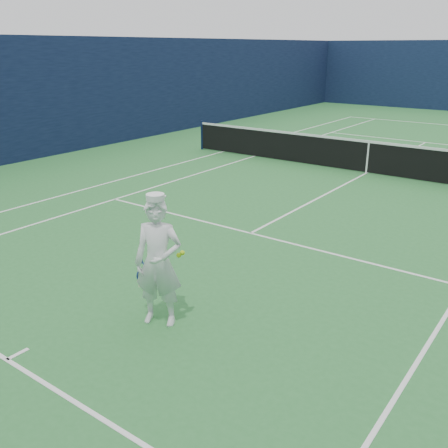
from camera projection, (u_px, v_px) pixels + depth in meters
name	position (u px, v px, depth m)	size (l,w,h in m)	color
ground	(366.00, 173.00, 15.19)	(80.00, 80.00, 0.00)	#2C7334
court_markings	(366.00, 173.00, 15.19)	(11.03, 23.83, 0.01)	white
windscreen_fence	(373.00, 107.00, 14.52)	(20.12, 36.12, 4.00)	#0F1A38
tennis_net	(368.00, 155.00, 15.01)	(12.88, 0.09, 1.07)	#141E4C
tennis_player	(158.00, 262.00, 6.73)	(0.88, 0.67, 1.87)	white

